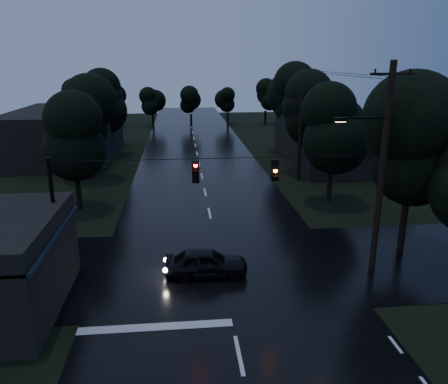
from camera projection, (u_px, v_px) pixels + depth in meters
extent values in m
cube|color=black|center=(202.00, 176.00, 39.18)|extent=(12.00, 120.00, 0.02)
cube|color=black|center=(221.00, 266.00, 22.03)|extent=(60.00, 9.00, 0.02)
cube|color=black|center=(55.00, 236.00, 17.57)|extent=(0.30, 7.00, 0.15)
cylinder|color=black|center=(31.00, 314.00, 15.18)|extent=(0.10, 0.10, 3.00)
cylinder|color=black|center=(71.00, 245.00, 20.90)|extent=(0.10, 0.10, 3.00)
cube|color=#F8DB63|center=(44.00, 268.00, 16.34)|extent=(0.06, 1.60, 0.50)
cube|color=#F8DB63|center=(63.00, 240.00, 18.91)|extent=(0.06, 1.20, 0.50)
cube|color=black|center=(339.00, 141.00, 43.71)|extent=(10.00, 14.00, 4.40)
cube|color=black|center=(66.00, 133.00, 46.62)|extent=(10.00, 16.00, 5.00)
cylinder|color=black|center=(382.00, 171.00, 20.36)|extent=(0.30, 0.30, 10.00)
cube|color=black|center=(392.00, 74.00, 19.09)|extent=(2.00, 0.12, 0.12)
cylinder|color=black|center=(364.00, 118.00, 19.53)|extent=(2.20, 0.10, 0.10)
cube|color=black|center=(340.00, 119.00, 19.44)|extent=(0.60, 0.25, 0.18)
cube|color=#FFB266|center=(340.00, 122.00, 19.47)|extent=(0.45, 0.18, 0.03)
cylinder|color=black|center=(300.00, 137.00, 36.99)|extent=(0.30, 0.30, 7.50)
cube|color=black|center=(302.00, 99.00, 36.08)|extent=(2.00, 0.12, 0.12)
cylinder|color=black|center=(56.00, 223.00, 19.49)|extent=(0.18, 0.18, 6.00)
cylinder|color=black|center=(222.00, 158.00, 19.40)|extent=(15.00, 0.03, 0.03)
cube|color=black|center=(196.00, 172.00, 19.46)|extent=(0.32, 0.25, 1.00)
sphere|color=#FF0C07|center=(196.00, 173.00, 19.32)|extent=(0.18, 0.18, 0.18)
cube|color=black|center=(275.00, 170.00, 19.81)|extent=(0.32, 0.25, 1.00)
sphere|color=orange|center=(276.00, 171.00, 19.67)|extent=(0.18, 0.18, 0.18)
cylinder|color=black|center=(403.00, 226.00, 23.55)|extent=(0.36, 0.36, 2.80)
sphere|color=black|center=(411.00, 165.00, 22.57)|extent=(4.48, 4.48, 4.48)
sphere|color=black|center=(414.00, 142.00, 22.22)|extent=(4.48, 4.48, 4.48)
sphere|color=black|center=(417.00, 118.00, 21.87)|extent=(4.48, 4.48, 4.48)
cylinder|color=black|center=(78.00, 192.00, 30.33)|extent=(0.36, 0.36, 2.45)
sphere|color=black|center=(74.00, 150.00, 29.47)|extent=(3.92, 3.92, 3.92)
sphere|color=black|center=(73.00, 134.00, 29.17)|extent=(3.92, 3.92, 3.92)
sphere|color=black|center=(71.00, 118.00, 28.86)|extent=(3.92, 3.92, 3.92)
cylinder|color=black|center=(91.00, 165.00, 37.87)|extent=(0.36, 0.36, 2.62)
sphere|color=black|center=(88.00, 128.00, 36.95)|extent=(4.20, 4.20, 4.20)
sphere|color=black|center=(87.00, 115.00, 36.62)|extent=(4.20, 4.20, 4.20)
sphere|color=black|center=(85.00, 101.00, 36.30)|extent=(4.20, 4.20, 4.20)
cylinder|color=black|center=(103.00, 143.00, 47.31)|extent=(0.36, 0.36, 2.80)
sphere|color=black|center=(100.00, 111.00, 46.33)|extent=(4.48, 4.48, 4.48)
sphere|color=black|center=(99.00, 100.00, 45.98)|extent=(4.48, 4.48, 4.48)
sphere|color=black|center=(98.00, 88.00, 45.63)|extent=(4.48, 4.48, 4.48)
cylinder|color=black|center=(330.00, 183.00, 32.05)|extent=(0.36, 0.36, 2.62)
sphere|color=black|center=(333.00, 140.00, 31.13)|extent=(4.20, 4.20, 4.20)
sphere|color=black|center=(334.00, 125.00, 30.80)|extent=(4.20, 4.20, 4.20)
sphere|color=black|center=(335.00, 109.00, 30.48)|extent=(4.20, 4.20, 4.20)
cylinder|color=black|center=(307.00, 159.00, 39.70)|extent=(0.36, 0.36, 2.80)
sphere|color=black|center=(309.00, 121.00, 38.72)|extent=(4.48, 4.48, 4.48)
sphere|color=black|center=(310.00, 108.00, 38.37)|extent=(4.48, 4.48, 4.48)
sphere|color=black|center=(310.00, 94.00, 38.03)|extent=(4.48, 4.48, 4.48)
cylinder|color=black|center=(287.00, 139.00, 49.26)|extent=(0.36, 0.36, 2.97)
sphere|color=black|center=(288.00, 107.00, 48.22)|extent=(4.76, 4.76, 4.76)
sphere|color=black|center=(289.00, 95.00, 47.85)|extent=(4.76, 4.76, 4.76)
sphere|color=black|center=(289.00, 83.00, 47.48)|extent=(4.76, 4.76, 4.76)
imported|color=black|center=(206.00, 263.00, 20.92)|extent=(4.01, 1.74, 1.35)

